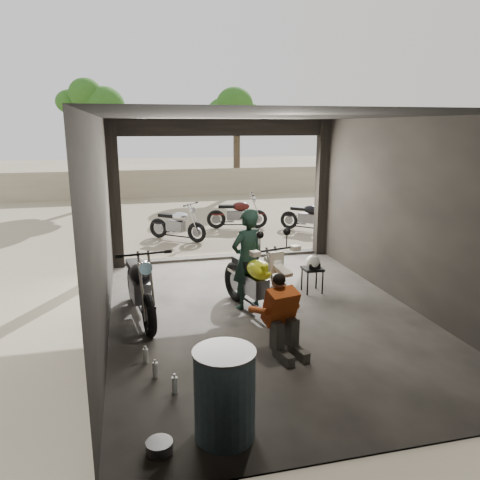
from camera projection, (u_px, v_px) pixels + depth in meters
name	position (u px, v px, depth m)	size (l,w,h in m)	color
ground	(265.00, 315.00, 7.74)	(80.00, 80.00, 0.00)	#7A6D56
garage	(257.00, 233.00, 7.96)	(7.00, 7.13, 3.20)	#2D2B28
boundary_wall	(176.00, 183.00, 20.82)	(18.00, 0.30, 1.20)	gray
tree_left	(98.00, 101.00, 17.92)	(2.20, 2.20, 5.60)	#382B1E
tree_right	(237.00, 114.00, 20.76)	(2.20, 2.20, 5.00)	#382B1E
main_bike	(256.00, 278.00, 7.64)	(0.79, 1.93, 1.29)	white
left_bike	(140.00, 282.00, 7.50)	(0.76, 1.85, 1.25)	black
outside_bike_a	(177.00, 221.00, 12.72)	(0.64, 1.56, 1.06)	black
outside_bike_b	(237.00, 211.00, 14.20)	(0.66, 1.60, 1.08)	#41120F
outside_bike_c	(308.00, 214.00, 13.82)	(0.63, 1.54, 1.04)	black
rider	(247.00, 260.00, 7.85)	(0.63, 0.42, 1.74)	black
mechanic	(285.00, 318.00, 6.27)	(0.55, 0.75, 1.08)	#D5561C
stool	(312.00, 272.00, 8.70)	(0.35, 0.35, 0.49)	black
helmet	(313.00, 262.00, 8.61)	(0.26, 0.27, 0.25)	white
oil_drum	(225.00, 396.00, 4.60)	(0.61, 0.61, 0.94)	#476878
sign_post	(360.00, 180.00, 11.15)	(0.88, 0.08, 2.63)	black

